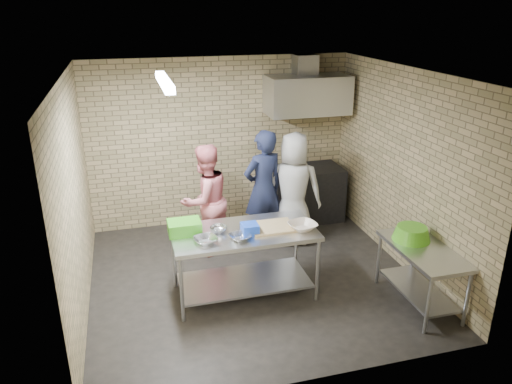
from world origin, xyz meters
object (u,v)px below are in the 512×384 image
at_px(green_crate, 184,227).
at_px(blue_tub, 250,229).
at_px(woman_white, 293,189).
at_px(stove, 305,194).
at_px(green_basin, 412,233).
at_px(bottle_red, 306,97).
at_px(woman_pink, 205,200).
at_px(man_navy, 263,189).
at_px(bottle_green, 329,97).
at_px(prep_table, 244,262).
at_px(side_counter, 420,276).

height_order(green_crate, blue_tub, green_crate).
bearing_deg(woman_white, stove, -98.20).
xyz_separation_m(green_crate, green_basin, (2.68, -0.64, -0.12)).
xyz_separation_m(bottle_red, woman_pink, (-1.86, -0.99, -1.21)).
height_order(blue_tub, woman_pink, woman_pink).
bearing_deg(man_navy, bottle_green, -161.71).
bearing_deg(green_crate, prep_table, -9.73).
bearing_deg(bottle_green, bottle_red, 180.00).
distance_m(stove, blue_tub, 2.61).
relative_size(blue_tub, woman_white, 0.11).
bearing_deg(bottle_green, side_counter, -90.00).
xyz_separation_m(green_crate, woman_white, (1.77, 1.10, -0.09)).
bearing_deg(side_counter, bottle_red, 97.62).
distance_m(bottle_red, woman_white, 1.63).
bearing_deg(stove, man_navy, -142.46).
bearing_deg(woman_white, side_counter, 139.32).
distance_m(side_counter, bottle_red, 3.44).
relative_size(green_basin, bottle_green, 3.07).
bearing_deg(stove, green_basin, -80.24).
distance_m(bottle_red, woman_pink, 2.43).
relative_size(bottle_green, woman_white, 0.09).
distance_m(prep_table, bottle_red, 3.16).
relative_size(side_counter, stove, 1.00).
bearing_deg(side_counter, woman_white, 115.02).
bearing_deg(green_basin, blue_tub, 167.66).
relative_size(prep_table, stove, 1.46).
relative_size(prep_table, green_basin, 3.81).
distance_m(prep_table, woman_white, 1.68).
relative_size(side_counter, bottle_red, 6.67).
xyz_separation_m(prep_table, stove, (1.55, 1.98, 0.01)).
bearing_deg(blue_tub, green_crate, 163.65).
relative_size(green_crate, woman_pink, 0.24).
height_order(side_counter, blue_tub, blue_tub).
xyz_separation_m(prep_table, green_basin, (1.98, -0.52, 0.40)).
bearing_deg(green_crate, man_navy, 40.97).
bearing_deg(blue_tub, bottle_green, 49.96).
distance_m(side_counter, green_basin, 0.52).
height_order(side_counter, woman_white, woman_white).
xyz_separation_m(bottle_red, man_navy, (-0.99, -0.96, -1.14)).
bearing_deg(blue_tub, stove, 54.21).
distance_m(stove, woman_white, 0.98).
bearing_deg(man_navy, bottle_red, -152.22).
bearing_deg(woman_white, green_crate, 56.27).
height_order(woman_pink, woman_white, woman_white).
bearing_deg(green_basin, woman_white, 117.57).
bearing_deg(bottle_green, prep_table, -132.01).
relative_size(man_navy, woman_white, 1.04).
bearing_deg(green_basin, woman_pink, 142.00).
xyz_separation_m(prep_table, man_navy, (0.61, 1.26, 0.45)).
bearing_deg(stove, prep_table, -128.04).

